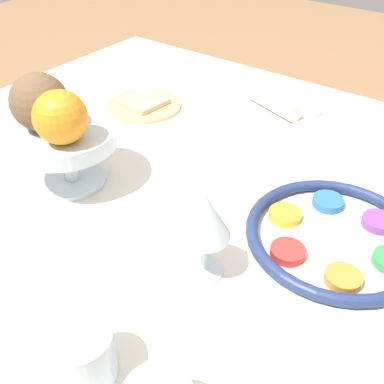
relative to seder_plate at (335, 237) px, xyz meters
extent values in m
cube|color=silver|center=(0.22, -0.01, -0.37)|extent=(1.44, 1.09, 0.71)
cylinder|color=silver|center=(0.00, 0.00, -0.01)|extent=(0.28, 0.28, 0.01)
torus|color=navy|center=(0.00, 0.00, 0.00)|extent=(0.28, 0.28, 0.02)
cylinder|color=gold|center=(0.09, 0.00, 0.00)|extent=(0.05, 0.05, 0.01)
cylinder|color=red|center=(0.04, 0.08, 0.00)|extent=(0.05, 0.05, 0.01)
cylinder|color=orange|center=(-0.04, 0.08, 0.00)|extent=(0.05, 0.05, 0.01)
cylinder|color=#844299|center=(-0.04, -0.08, 0.00)|extent=(0.05, 0.05, 0.01)
cylinder|color=#2D6BB7|center=(0.04, -0.08, 0.00)|extent=(0.05, 0.05, 0.01)
cylinder|color=silver|center=(0.13, 0.17, -0.01)|extent=(0.06, 0.06, 0.00)
cylinder|color=silver|center=(0.13, 0.17, 0.02)|extent=(0.01, 0.01, 0.07)
cone|color=silver|center=(0.13, 0.17, 0.09)|extent=(0.07, 0.07, 0.07)
cylinder|color=silver|center=(0.46, 0.13, -0.01)|extent=(0.12, 0.12, 0.01)
cylinder|color=silver|center=(0.46, 0.13, 0.03)|extent=(0.03, 0.03, 0.08)
cylinder|color=silver|center=(0.46, 0.13, 0.08)|extent=(0.19, 0.19, 0.03)
sphere|color=orange|center=(0.43, 0.16, 0.14)|extent=(0.09, 0.09, 0.09)
sphere|color=brown|center=(0.49, 0.15, 0.15)|extent=(0.10, 0.10, 0.10)
cylinder|color=tan|center=(0.56, -0.18, -0.01)|extent=(0.18, 0.18, 0.01)
cube|color=#D1B784|center=(0.56, -0.18, 0.00)|extent=(0.10, 0.10, 0.01)
cylinder|color=white|center=(0.30, -0.36, 0.01)|extent=(0.16, 0.09, 0.04)
cylinder|color=silver|center=(0.15, 0.39, 0.02)|extent=(0.07, 0.07, 0.07)
cube|color=silver|center=(0.27, -0.40, -0.01)|extent=(0.15, 0.02, 0.01)
camera|label=1|loc=(-0.13, 0.55, 0.48)|focal=42.00mm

